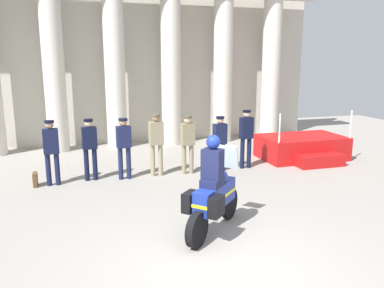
{
  "coord_description": "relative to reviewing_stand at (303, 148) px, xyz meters",
  "views": [
    {
      "loc": [
        -2.11,
        -5.21,
        3.22
      ],
      "look_at": [
        0.42,
        3.29,
        1.3
      ],
      "focal_mm": 36.38,
      "sensor_mm": 36.0,
      "label": 1
    }
  ],
  "objects": [
    {
      "name": "ground_plane",
      "position": [
        -4.98,
        -5.77,
        -0.36
      ],
      "size": [
        28.0,
        28.0,
        0.0
      ],
      "primitive_type": "plane",
      "color": "gray"
    },
    {
      "name": "colonnade_backdrop",
      "position": [
        -4.65,
        4.04,
        3.06
      ],
      "size": [
        14.2,
        1.59,
        6.53
      ],
      "color": "beige",
      "rests_on": "ground_plane"
    },
    {
      "name": "reviewing_stand",
      "position": [
        0.0,
        0.0,
        0.0
      ],
      "size": [
        2.7,
        2.18,
        1.65
      ],
      "color": "#B71414",
      "rests_on": "ground_plane"
    },
    {
      "name": "officer_in_row_0",
      "position": [
        -7.79,
        -0.6,
        0.65
      ],
      "size": [
        0.4,
        0.26,
        1.72
      ],
      "rotation": [
        0.0,
        0.0,
        3.26
      ],
      "color": "#141938",
      "rests_on": "ground_plane"
    },
    {
      "name": "officer_in_row_1",
      "position": [
        -6.82,
        -0.43,
        0.63
      ],
      "size": [
        0.4,
        0.26,
        1.68
      ],
      "rotation": [
        0.0,
        0.0,
        3.26
      ],
      "color": "black",
      "rests_on": "ground_plane"
    },
    {
      "name": "officer_in_row_2",
      "position": [
        -5.93,
        -0.58,
        0.64
      ],
      "size": [
        0.4,
        0.26,
        1.69
      ],
      "rotation": [
        0.0,
        0.0,
        3.26
      ],
      "color": "#191E42",
      "rests_on": "ground_plane"
    },
    {
      "name": "officer_in_row_3",
      "position": [
        -5.02,
        -0.52,
        0.68
      ],
      "size": [
        0.4,
        0.26,
        1.76
      ],
      "rotation": [
        0.0,
        0.0,
        3.26
      ],
      "color": "gray",
      "rests_on": "ground_plane"
    },
    {
      "name": "officer_in_row_4",
      "position": [
        -4.13,
        -0.57,
        0.63
      ],
      "size": [
        0.4,
        0.26,
        1.68
      ],
      "rotation": [
        0.0,
        0.0,
        3.26
      ],
      "color": "#847A5B",
      "rests_on": "ground_plane"
    },
    {
      "name": "officer_in_row_5",
      "position": [
        -3.15,
        -0.58,
        0.59
      ],
      "size": [
        0.4,
        0.26,
        1.62
      ],
      "rotation": [
        0.0,
        0.0,
        3.26
      ],
      "color": "#141938",
      "rests_on": "ground_plane"
    },
    {
      "name": "officer_in_row_6",
      "position": [
        -2.28,
        -0.5,
        0.68
      ],
      "size": [
        0.4,
        0.26,
        1.76
      ],
      "rotation": [
        0.0,
        0.0,
        3.26
      ],
      "color": "black",
      "rests_on": "ground_plane"
    },
    {
      "name": "motorcycle_with_rider",
      "position": [
        -4.75,
        -4.5,
        0.43
      ],
      "size": [
        1.56,
        1.57,
        1.9
      ],
      "rotation": [
        0.0,
        0.0,
        0.79
      ],
      "color": "black",
      "rests_on": "ground_plane"
    },
    {
      "name": "briefcase_on_ground",
      "position": [
        -8.24,
        -0.56,
        -0.18
      ],
      "size": [
        0.1,
        0.32,
        0.36
      ],
      "primitive_type": "cube",
      "color": "brown",
      "rests_on": "ground_plane"
    }
  ]
}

